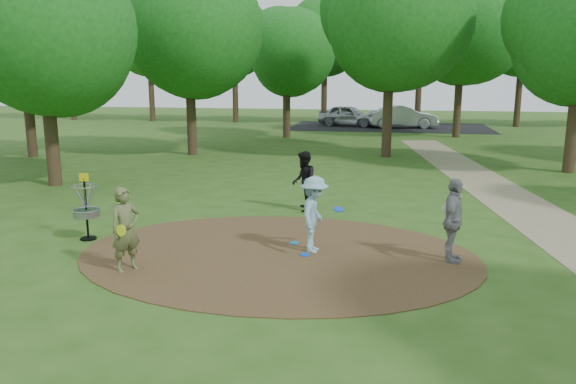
# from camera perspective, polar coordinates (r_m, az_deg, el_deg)

# --- Properties ---
(ground) EXTENTS (100.00, 100.00, 0.00)m
(ground) POSITION_cam_1_polar(r_m,az_deg,el_deg) (11.86, -1.08, -6.39)
(ground) COLOR #2D5119
(ground) RESTS_ON ground
(dirt_clearing) EXTENTS (8.40, 8.40, 0.02)m
(dirt_clearing) POSITION_cam_1_polar(r_m,az_deg,el_deg) (11.85, -1.08, -6.34)
(dirt_clearing) COLOR #47301C
(dirt_clearing) RESTS_ON ground
(parking_lot) EXTENTS (14.00, 8.00, 0.01)m
(parking_lot) POSITION_cam_1_polar(r_m,az_deg,el_deg) (41.19, 10.26, 6.51)
(parking_lot) COLOR black
(parking_lot) RESTS_ON ground
(player_observer_with_disc) EXTENTS (0.66, 0.71, 1.64)m
(player_observer_with_disc) POSITION_cam_1_polar(r_m,az_deg,el_deg) (11.14, -16.17, -3.68)
(player_observer_with_disc) COLOR #5C6439
(player_observer_with_disc) RESTS_ON ground
(player_throwing_with_disc) EXTENTS (0.99, 1.09, 1.63)m
(player_throwing_with_disc) POSITION_cam_1_polar(r_m,az_deg,el_deg) (11.85, 2.67, -2.29)
(player_throwing_with_disc) COLOR #87B8C9
(player_throwing_with_disc) RESTS_ON ground
(player_walking_with_disc) EXTENTS (0.76, 0.90, 1.66)m
(player_walking_with_disc) POSITION_cam_1_polar(r_m,az_deg,el_deg) (15.45, 1.60, 1.10)
(player_walking_with_disc) COLOR black
(player_walking_with_disc) RESTS_ON ground
(player_waiting_with_disc) EXTENTS (0.66, 1.08, 1.72)m
(player_waiting_with_disc) POSITION_cam_1_polar(r_m,az_deg,el_deg) (11.65, 16.43, -2.81)
(player_waiting_with_disc) COLOR gray
(player_waiting_with_disc) RESTS_ON ground
(disc_ground_cyan) EXTENTS (0.22, 0.22, 0.02)m
(disc_ground_cyan) POSITION_cam_1_polar(r_m,az_deg,el_deg) (12.57, 0.62, -5.17)
(disc_ground_cyan) COLOR #1A93D3
(disc_ground_cyan) RESTS_ON dirt_clearing
(disc_ground_blue) EXTENTS (0.22, 0.22, 0.02)m
(disc_ground_blue) POSITION_cam_1_polar(r_m,az_deg,el_deg) (11.77, 1.75, -6.38)
(disc_ground_blue) COLOR blue
(disc_ground_blue) RESTS_ON dirt_clearing
(car_left) EXTENTS (4.77, 2.92, 1.52)m
(car_left) POSITION_cam_1_polar(r_m,az_deg,el_deg) (41.61, 6.20, 7.73)
(car_left) COLOR #9FA0A6
(car_left) RESTS_ON ground
(car_right) EXTENTS (4.95, 2.34, 1.57)m
(car_right) POSITION_cam_1_polar(r_m,az_deg,el_deg) (40.62, 11.60, 7.49)
(car_right) COLOR #A1A5A9
(car_right) RESTS_ON ground
(disc_golf_basket) EXTENTS (0.63, 0.63, 1.54)m
(disc_golf_basket) POSITION_cam_1_polar(r_m,az_deg,el_deg) (13.51, -19.86, -0.98)
(disc_golf_basket) COLOR black
(disc_golf_basket) RESTS_ON ground
(tree_ring) EXTENTS (37.74, 46.16, 9.52)m
(tree_ring) POSITION_cam_1_polar(r_m,az_deg,el_deg) (20.96, 9.11, 16.12)
(tree_ring) COLOR #332316
(tree_ring) RESTS_ON ground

